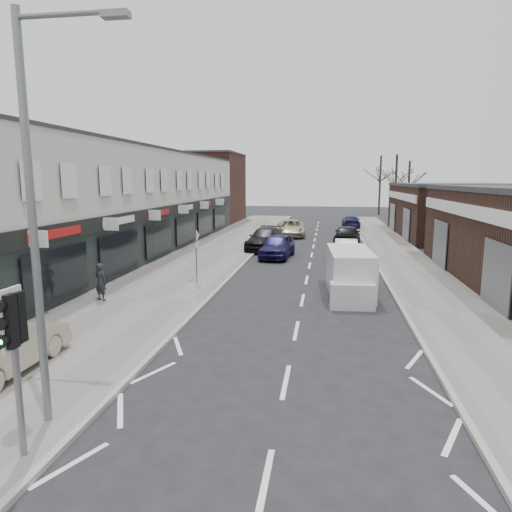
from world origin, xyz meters
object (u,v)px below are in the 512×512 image
at_px(sedan_on_pavement, 3,348).
at_px(pedestrian, 101,282).
at_px(parked_car_left_c, 291,228).
at_px(traffic_light, 13,333).
at_px(white_van, 350,274).
at_px(street_lamp, 39,202).
at_px(parked_car_left_b, 266,239).
at_px(parked_car_right_b, 347,235).
at_px(warning_sign, 197,240).
at_px(parked_car_left_a, 277,246).
at_px(parked_car_right_a, 346,249).
at_px(parked_car_right_c, 351,222).

relative_size(sedan_on_pavement, pedestrian, 2.60).
relative_size(pedestrian, parked_car_left_c, 0.29).
height_order(traffic_light, parked_car_left_c, traffic_light).
height_order(white_van, sedan_on_pavement, white_van).
relative_size(street_lamp, sedan_on_pavement, 1.97).
distance_m(street_lamp, parked_car_left_b, 24.91).
distance_m(white_van, parked_car_right_b, 15.73).
xyz_separation_m(white_van, sedan_on_pavement, (-9.20, -10.13, -0.15)).
height_order(traffic_light, parked_car_right_b, traffic_light).
height_order(warning_sign, sedan_on_pavement, warning_sign).
xyz_separation_m(warning_sign, pedestrian, (-3.03, -3.72, -1.30)).
height_order(parked_car_left_b, parked_car_left_c, parked_car_left_b).
distance_m(parked_car_left_a, parked_car_left_b, 3.50).
bearing_deg(parked_car_right_a, traffic_light, 74.42).
distance_m(sedan_on_pavement, parked_car_right_b, 27.63).
xyz_separation_m(traffic_light, parked_car_right_b, (6.95, 29.06, -1.60)).
relative_size(sedan_on_pavement, parked_car_left_c, 0.76).
xyz_separation_m(sedan_on_pavement, parked_car_right_b, (9.75, 25.85, 0.02)).
relative_size(warning_sign, pedestrian, 1.73).
bearing_deg(warning_sign, parked_car_right_c, 72.88).
relative_size(street_lamp, warning_sign, 2.96).
relative_size(sedan_on_pavement, parked_car_left_b, 0.75).
relative_size(sedan_on_pavement, parked_car_right_a, 1.02).
distance_m(traffic_light, parked_car_left_b, 25.87).
xyz_separation_m(street_lamp, warning_sign, (-0.63, 12.80, -2.42)).
relative_size(sedan_on_pavement, parked_car_right_c, 0.89).
distance_m(street_lamp, white_van, 14.25).
bearing_deg(street_lamp, parked_car_right_c, 78.90).
relative_size(white_van, sedan_on_pavement, 1.28).
xyz_separation_m(warning_sign, parked_car_left_c, (2.94, 20.12, -1.46)).
bearing_deg(pedestrian, traffic_light, 128.99).
height_order(traffic_light, warning_sign, traffic_light).
xyz_separation_m(parked_car_left_a, parked_car_right_a, (4.40, 0.30, -0.11)).
distance_m(traffic_light, warning_sign, 14.04).
bearing_deg(parked_car_left_c, street_lamp, -98.16).
bearing_deg(parked_car_right_c, pedestrian, 70.40).
bearing_deg(street_lamp, parked_car_left_c, 85.99).
xyz_separation_m(pedestrian, parked_car_left_a, (5.99, 12.22, -0.13)).
distance_m(sedan_on_pavement, parked_car_right_a, 21.74).
bearing_deg(street_lamp, warning_sign, 92.84).
distance_m(sedan_on_pavement, pedestrian, 7.15).
relative_size(street_lamp, parked_car_right_a, 2.01).
relative_size(street_lamp, pedestrian, 5.12).
distance_m(street_lamp, parked_car_right_a, 22.96).
bearing_deg(parked_car_left_b, parked_car_left_a, -65.43).
relative_size(street_lamp, parked_car_left_c, 1.50).
bearing_deg(traffic_light, white_van, 64.37).
bearing_deg(warning_sign, street_lamp, -87.16).
bearing_deg(white_van, traffic_light, -119.32).
height_order(pedestrian, parked_car_left_c, pedestrian).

